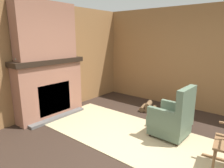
{
  "coord_description": "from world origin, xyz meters",
  "views": [
    {
      "loc": [
        1.58,
        -2.64,
        1.91
      ],
      "look_at": [
        -1.06,
        0.62,
        0.9
      ],
      "focal_mm": 32.0,
      "sensor_mm": 36.0,
      "label": 1
    }
  ],
  "objects_px": {
    "firewood_stack": "(148,107)",
    "storage_case": "(54,56)",
    "armchair": "(172,119)",
    "oil_lamp_vase": "(18,56)"
  },
  "relations": [
    {
      "from": "armchair",
      "to": "firewood_stack",
      "type": "xyz_separation_m",
      "value": [
        -1.03,
        0.95,
        -0.27
      ]
    },
    {
      "from": "firewood_stack",
      "to": "storage_case",
      "type": "distance_m",
      "value": 2.71
    },
    {
      "from": "armchair",
      "to": "oil_lamp_vase",
      "type": "bearing_deg",
      "value": 30.62
    },
    {
      "from": "armchair",
      "to": "oil_lamp_vase",
      "type": "height_order",
      "value": "oil_lamp_vase"
    },
    {
      "from": "firewood_stack",
      "to": "storage_case",
      "type": "height_order",
      "value": "storage_case"
    },
    {
      "from": "armchair",
      "to": "firewood_stack",
      "type": "bearing_deg",
      "value": -40.49
    },
    {
      "from": "storage_case",
      "to": "firewood_stack",
      "type": "bearing_deg",
      "value": 42.29
    },
    {
      "from": "firewood_stack",
      "to": "oil_lamp_vase",
      "type": "height_order",
      "value": "oil_lamp_vase"
    },
    {
      "from": "firewood_stack",
      "to": "storage_case",
      "type": "relative_size",
      "value": 2.07
    },
    {
      "from": "oil_lamp_vase",
      "to": "storage_case",
      "type": "height_order",
      "value": "oil_lamp_vase"
    }
  ]
}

